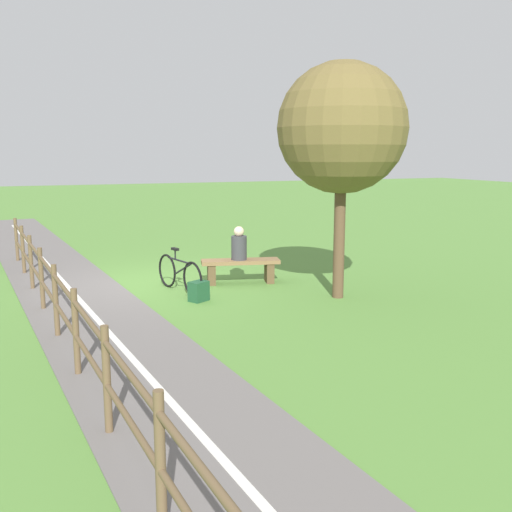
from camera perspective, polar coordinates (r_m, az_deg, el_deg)
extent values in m
plane|color=#548438|center=(12.47, -10.64, -2.80)|extent=(80.00, 80.00, 0.00)
cube|color=#66605E|center=(8.49, -12.87, -9.03)|extent=(6.02, 36.00, 0.02)
cube|color=silver|center=(8.49, -12.88, -8.96)|extent=(3.66, 31.81, 0.00)
cube|color=brown|center=(12.33, -1.54, -0.54)|extent=(1.72, 0.82, 0.08)
cube|color=brown|center=(12.47, 1.31, -1.62)|extent=(0.25, 0.43, 0.43)
cube|color=brown|center=(12.33, -4.42, -1.78)|extent=(0.25, 0.43, 0.43)
cylinder|color=#38383D|center=(12.28, -1.69, 0.81)|extent=(0.40, 0.40, 0.51)
sphere|color=beige|center=(12.22, -1.69, 2.44)|extent=(0.22, 0.22, 0.22)
torus|color=black|center=(11.24, -6.27, -2.29)|extent=(0.23, 0.68, 0.69)
torus|color=black|center=(12.12, -8.75, -1.44)|extent=(0.23, 0.68, 0.69)
cylinder|color=black|center=(11.62, -7.59, -0.44)|extent=(0.27, 0.85, 0.04)
cylinder|color=black|center=(11.52, -7.20, -1.27)|extent=(0.20, 0.62, 0.33)
cylinder|color=black|center=(11.74, -7.97, 0.15)|extent=(0.03, 0.03, 0.20)
cube|color=black|center=(11.72, -7.98, 0.68)|extent=(0.13, 0.21, 0.05)
cube|color=#1E4C2D|center=(10.95, -5.67, -3.47)|extent=(0.43, 0.39, 0.38)
cube|color=#245B37|center=(11.06, -6.22, -3.64)|extent=(0.23, 0.16, 0.17)
cylinder|color=brown|center=(16.03, -22.54, 1.50)|extent=(0.08, 0.08, 1.11)
cylinder|color=brown|center=(14.33, -21.99, 0.58)|extent=(0.08, 0.08, 1.11)
cylinder|color=brown|center=(12.63, -21.29, -0.58)|extent=(0.08, 0.08, 1.11)
cylinder|color=brown|center=(10.93, -20.38, -2.11)|extent=(0.08, 0.08, 1.11)
cylinder|color=brown|center=(9.26, -19.13, -4.18)|extent=(0.08, 0.08, 1.11)
cylinder|color=brown|center=(7.61, -17.33, -7.17)|extent=(0.08, 0.08, 1.11)
cylinder|color=brown|center=(6.00, -14.48, -11.76)|extent=(0.08, 0.08, 1.11)
cylinder|color=brown|center=(4.48, -9.40, -19.51)|extent=(0.08, 0.08, 1.11)
cylinder|color=brown|center=(8.33, -18.47, -2.94)|extent=(1.53, 15.50, 0.06)
cylinder|color=brown|center=(8.44, -18.30, -5.89)|extent=(1.53, 15.50, 0.06)
cylinder|color=brown|center=(11.08, 8.22, 2.49)|extent=(0.21, 0.21, 2.60)
sphere|color=brown|center=(10.99, 8.48, 12.38)|extent=(2.42, 2.42, 2.42)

